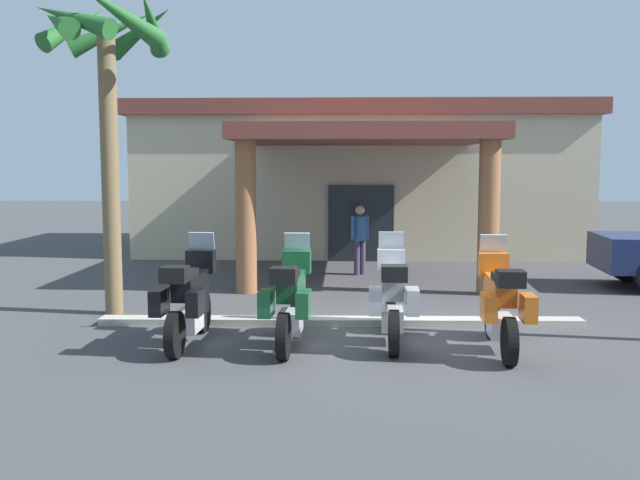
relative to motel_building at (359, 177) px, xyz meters
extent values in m
plane|color=#424244|center=(-0.05, -11.44, -2.27)|extent=(80.00, 80.00, 0.00)
cube|color=beige|center=(0.00, 0.19, -0.27)|extent=(13.04, 6.76, 4.02)
cube|color=#1E2328|center=(-0.06, -3.13, -1.22)|extent=(1.80, 0.13, 2.10)
cube|color=brown|center=(-0.10, -5.76, 1.08)|extent=(5.89, 5.47, 0.35)
cylinder|color=brown|center=(-2.64, -8.00, -0.69)|extent=(0.43, 0.43, 3.18)
cylinder|color=brown|center=(2.36, -8.09, -0.69)|extent=(0.43, 0.43, 3.18)
cube|color=brown|center=(0.00, 0.19, 1.96)|extent=(13.45, 7.17, 0.44)
cylinder|color=black|center=(-2.93, -11.52, -1.94)|extent=(0.18, 0.67, 0.66)
cylinder|color=black|center=(-3.03, -13.07, -1.94)|extent=(0.18, 0.67, 0.66)
cube|color=silver|center=(-2.98, -12.32, -1.90)|extent=(0.35, 0.58, 0.32)
cube|color=black|center=(-2.97, -12.17, -1.39)|extent=(0.37, 1.17, 0.34)
cube|color=black|center=(-2.99, -12.52, -1.17)|extent=(0.32, 0.62, 0.10)
cube|color=black|center=(-2.93, -11.54, -1.12)|extent=(0.45, 0.27, 0.36)
cube|color=#B2BCC6|center=(-2.93, -11.46, -0.84)|extent=(0.41, 0.14, 0.36)
cube|color=black|center=(-3.28, -12.90, -1.51)|extent=(0.21, 0.45, 0.36)
cube|color=black|center=(-2.76, -12.93, -1.51)|extent=(0.21, 0.45, 0.36)
cube|color=black|center=(-3.02, -13.02, -1.10)|extent=(0.38, 0.34, 0.22)
cylinder|color=black|center=(-1.41, -11.58, -1.94)|extent=(0.19, 0.67, 0.66)
cylinder|color=black|center=(-1.52, -13.13, -1.94)|extent=(0.19, 0.67, 0.66)
cube|color=silver|center=(-1.47, -12.38, -1.90)|extent=(0.36, 0.58, 0.32)
cube|color=#19512D|center=(-1.46, -12.23, -1.39)|extent=(0.38, 1.17, 0.34)
cube|color=black|center=(-1.48, -12.58, -1.17)|extent=(0.32, 0.62, 0.10)
cube|color=#19512D|center=(-1.41, -11.60, -1.12)|extent=(0.46, 0.27, 0.36)
cube|color=#B2BCC6|center=(-1.41, -11.52, -0.84)|extent=(0.41, 0.15, 0.36)
cube|color=#19512D|center=(-1.77, -12.96, -1.51)|extent=(0.21, 0.45, 0.36)
cube|color=#19512D|center=(-1.25, -13.00, -1.51)|extent=(0.21, 0.45, 0.36)
cube|color=black|center=(-1.52, -13.08, -1.10)|extent=(0.38, 0.34, 0.22)
cylinder|color=black|center=(0.09, -11.37, -1.94)|extent=(0.17, 0.67, 0.66)
cylinder|color=black|center=(0.01, -12.92, -1.94)|extent=(0.17, 0.67, 0.66)
cube|color=silver|center=(0.05, -12.17, -1.90)|extent=(0.35, 0.58, 0.32)
cube|color=#B2B2B7|center=(0.06, -12.02, -1.39)|extent=(0.36, 1.16, 0.34)
cube|color=black|center=(0.04, -12.37, -1.17)|extent=(0.31, 0.61, 0.10)
cube|color=#B2B2B7|center=(0.09, -11.39, -1.12)|extent=(0.45, 0.26, 0.36)
cube|color=#B2BCC6|center=(0.09, -11.31, -0.84)|extent=(0.41, 0.14, 0.36)
cube|color=#B2B2B7|center=(-0.24, -12.75, -1.51)|extent=(0.20, 0.45, 0.36)
cube|color=#B2B2B7|center=(0.28, -12.78, -1.51)|extent=(0.20, 0.45, 0.36)
cube|color=black|center=(0.01, -12.87, -1.10)|extent=(0.38, 0.34, 0.22)
cylinder|color=black|center=(1.62, -11.81, -1.94)|extent=(0.19, 0.67, 0.66)
cylinder|color=black|center=(1.51, -13.36, -1.94)|extent=(0.19, 0.67, 0.66)
cube|color=silver|center=(1.56, -12.61, -1.90)|extent=(0.36, 0.58, 0.32)
cube|color=orange|center=(1.57, -12.46, -1.39)|extent=(0.38, 1.17, 0.34)
cube|color=black|center=(1.55, -12.81, -1.17)|extent=(0.32, 0.62, 0.10)
cube|color=orange|center=(1.62, -11.83, -1.12)|extent=(0.46, 0.27, 0.36)
cube|color=#B2BCC6|center=(1.62, -11.75, -0.84)|extent=(0.41, 0.15, 0.36)
cube|color=orange|center=(1.26, -13.19, -1.51)|extent=(0.21, 0.45, 0.36)
cube|color=orange|center=(1.78, -13.23, -1.51)|extent=(0.21, 0.45, 0.36)
cube|color=black|center=(1.51, -13.31, -1.10)|extent=(0.38, 0.34, 0.22)
cylinder|color=#3F334C|center=(-0.11, -5.49, -1.86)|extent=(0.14, 0.14, 0.83)
cylinder|color=#3F334C|center=(-0.25, -5.59, -1.86)|extent=(0.14, 0.14, 0.83)
cylinder|color=#335999|center=(-0.18, -5.54, -1.15)|extent=(0.32, 0.32, 0.59)
cylinder|color=#335999|center=(0.00, -5.41, -1.12)|extent=(0.09, 0.09, 0.56)
cylinder|color=#335999|center=(-0.35, -5.67, -1.12)|extent=(0.09, 0.09, 0.56)
sphere|color=tan|center=(-0.18, -5.54, -0.71)|extent=(0.23, 0.23, 0.23)
cylinder|color=black|center=(5.91, -6.46, -1.87)|extent=(0.82, 0.32, 0.80)
cylinder|color=brown|center=(-4.77, -10.14, 0.17)|extent=(0.31, 0.31, 4.90)
cone|color=#236028|center=(-3.97, -10.10, 2.82)|extent=(0.44, 1.61, 0.99)
cone|color=#236028|center=(-4.34, -9.47, 2.81)|extent=(1.55, 1.16, 0.95)
cone|color=#236028|center=(-4.92, -9.36, 2.83)|extent=(1.63, 0.65, 1.00)
cone|color=#236028|center=(-5.45, -9.73, 2.87)|extent=(1.11, 1.51, 1.13)
cone|color=#236028|center=(-5.43, -10.58, 2.76)|extent=(1.21, 1.55, 0.81)
cone|color=#236028|center=(-5.08, -10.87, 2.76)|extent=(1.64, 0.96, 0.81)
cone|color=#236028|center=(-4.34, -10.81, 2.86)|extent=(1.51, 1.15, 1.10)
cube|color=#ADA89E|center=(-0.71, -10.98, -2.21)|extent=(8.06, 0.36, 0.12)
camera|label=1|loc=(-0.86, -22.66, 0.41)|focal=39.96mm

